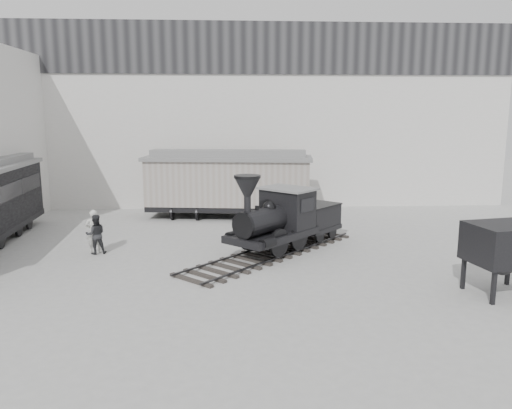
{
  "coord_description": "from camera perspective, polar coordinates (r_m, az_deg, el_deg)",
  "views": [
    {
      "loc": [
        -0.31,
        -16.43,
        5.68
      ],
      "look_at": [
        0.84,
        3.83,
        2.0
      ],
      "focal_mm": 35.0,
      "sensor_mm": 36.0,
      "label": 1
    }
  ],
  "objects": [
    {
      "name": "visitor_a",
      "position": [
        21.76,
        -18.04,
        -2.91
      ],
      "size": [
        0.75,
        0.6,
        1.81
      ],
      "primitive_type": "imported",
      "rotation": [
        0.0,
        0.0,
        3.42
      ],
      "color": "silver",
      "rests_on": "ground"
    },
    {
      "name": "locomotive",
      "position": [
        20.89,
        3.06,
        -2.05
      ],
      "size": [
        7.97,
        8.22,
        3.32
      ],
      "rotation": [
        0.0,
        0.0,
        -0.76
      ],
      "color": "black",
      "rests_on": "ground"
    },
    {
      "name": "boxcar",
      "position": [
        27.71,
        -3.19,
        2.57
      ],
      "size": [
        9.45,
        3.95,
        3.76
      ],
      "rotation": [
        0.0,
        0.0,
        -0.12
      ],
      "color": "black",
      "rests_on": "ground"
    },
    {
      "name": "north_wall",
      "position": [
        31.41,
        -2.73,
        10.04
      ],
      "size": [
        34.0,
        2.51,
        11.0
      ],
      "color": "silver",
      "rests_on": "ground"
    },
    {
      "name": "ground",
      "position": [
        17.39,
        -2.08,
        -8.8
      ],
      "size": [
        90.0,
        90.0,
        0.0
      ],
      "primitive_type": "plane",
      "color": "#9E9E9B"
    },
    {
      "name": "visitor_b",
      "position": [
        21.54,
        -17.85,
        -3.27
      ],
      "size": [
        0.94,
        0.83,
        1.64
      ],
      "primitive_type": "imported",
      "rotation": [
        0.0,
        0.0,
        3.44
      ],
      "color": "#27282A",
      "rests_on": "ground"
    },
    {
      "name": "coal_hopper",
      "position": [
        17.63,
        26.47,
        -4.55
      ],
      "size": [
        2.38,
        2.07,
        2.29
      ],
      "rotation": [
        0.0,
        0.0,
        0.18
      ],
      "color": "black",
      "rests_on": "ground"
    }
  ]
}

